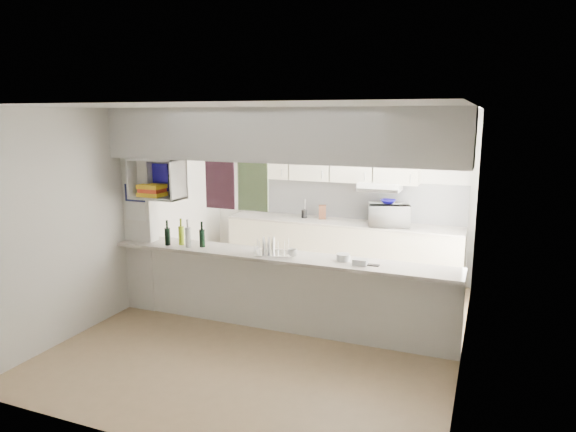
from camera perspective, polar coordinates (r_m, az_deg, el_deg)
The scene contains 16 objects.
floor at distance 6.30m, azimuth -1.25°, elevation -12.36°, with size 4.80×4.80×0.00m, color #A3845E.
ceiling at distance 5.78m, azimuth -1.36°, elevation 11.99°, with size 4.80×4.80×0.00m, color white.
wall_back at distance 8.14m, azimuth 5.33°, elevation 2.51°, with size 4.20×4.20×0.00m, color silver.
wall_left at distance 6.99m, azimuth -17.36°, elevation 0.62°, with size 4.80×4.80×0.00m, color silver.
wall_right at distance 5.46m, azimuth 19.45°, elevation -2.36°, with size 4.80×4.80×0.00m, color silver.
servery_partition at distance 5.91m, azimuth -2.86°, elevation 2.82°, with size 4.20×0.50×2.60m.
cubby_shelf at distance 6.56m, azimuth -14.28°, elevation 3.76°, with size 0.65×0.35×0.50m.
kitchen_run at distance 7.93m, azimuth 5.84°, elevation -1.21°, with size 3.60×0.63×2.24m.
microwave at distance 7.63m, azimuth 11.17°, elevation 0.12°, with size 0.59×0.40×0.32m, color white.
bowl at distance 7.64m, azimuth 11.10°, elevation 1.59°, with size 0.23×0.23×0.06m, color #110B79.
dish_rack at distance 5.99m, azimuth -1.82°, elevation -3.47°, with size 0.46×0.40×0.21m.
cup at distance 5.84m, azimuth 0.52°, elevation -4.09°, with size 0.11×0.11×0.09m, color white.
wine_bottles at distance 6.47m, azimuth -11.40°, elevation -2.21°, with size 0.52×0.15×0.35m.
plastic_tubs at distance 5.71m, azimuth 6.94°, elevation -4.79°, with size 0.50×0.23×0.08m.
utensil_jar at distance 8.09m, azimuth 1.82°, elevation 0.24°, with size 0.09×0.09×0.13m, color black.
knife_block at distance 8.02m, azimuth 3.83°, elevation 0.44°, with size 0.11×0.09×0.22m, color #512D1B.
Camera 1 is at (2.27, -5.32, 2.51)m, focal length 32.00 mm.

